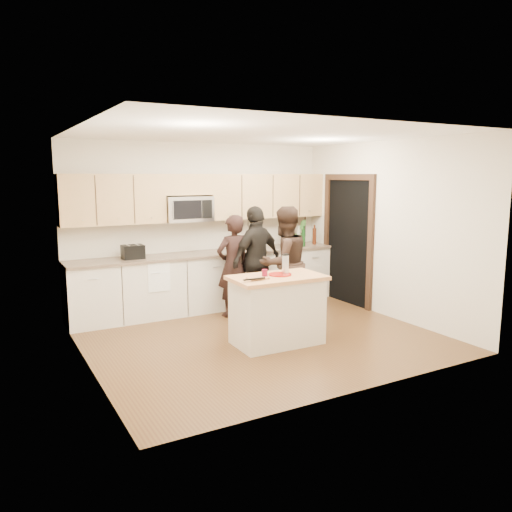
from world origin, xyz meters
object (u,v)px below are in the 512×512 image
island (277,310)px  toaster (133,252)px  woman_left (233,266)px  woman_center (284,264)px  woman_right (257,260)px

island → toaster: bearing=124.7°
toaster → woman_left: woman_left is taller
woman_left → woman_center: bearing=130.7°
woman_center → toaster: bearing=-33.0°
toaster → woman_right: bearing=-17.8°
island → woman_center: (0.68, 0.91, 0.41)m
toaster → island: bearing=-56.8°
woman_center → woman_right: bearing=-73.8°
island → toaster: toaster is taller
island → woman_right: 1.56m
island → woman_left: 1.50m
woman_center → woman_right: woman_center is taller
woman_right → woman_left: bearing=-22.2°
toaster → woman_left: 1.53m
woman_left → woman_center: woman_center is taller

